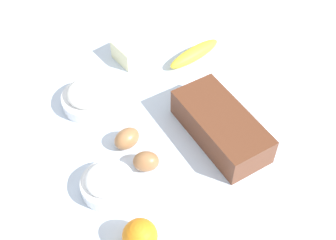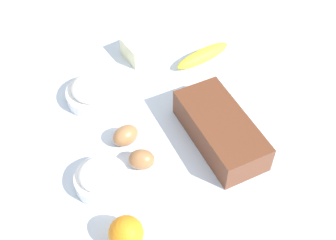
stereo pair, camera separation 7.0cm
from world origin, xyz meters
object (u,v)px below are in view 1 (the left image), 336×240
(banana, at_px, (194,54))
(orange_fruit, at_px, (140,236))
(sugar_bowl, at_px, (107,183))
(loaf_pan, at_px, (221,125))
(flour_bowl, at_px, (89,97))
(egg_beside_bowl, at_px, (146,161))
(butter_block, at_px, (128,53))
(egg_near_butter, at_px, (127,138))

(banana, bearing_deg, orange_fruit, -58.04)
(sugar_bowl, height_order, orange_fruit, orange_fruit)
(loaf_pan, distance_m, banana, 0.31)
(flour_bowl, relative_size, egg_beside_bowl, 2.37)
(flour_bowl, distance_m, butter_block, 0.21)
(flour_bowl, relative_size, butter_block, 1.70)
(loaf_pan, height_order, egg_beside_bowl, loaf_pan)
(sugar_bowl, relative_size, banana, 0.67)
(flour_bowl, distance_m, sugar_bowl, 0.29)
(sugar_bowl, distance_m, egg_near_butter, 0.14)
(banana, xyz_separation_m, orange_fruit, (0.33, -0.53, 0.02))
(butter_block, bearing_deg, banana, 46.88)
(banana, bearing_deg, sugar_bowl, -70.41)
(loaf_pan, height_order, egg_near_butter, loaf_pan)
(sugar_bowl, bearing_deg, flour_bowl, 149.93)
(egg_near_butter, relative_size, egg_beside_bowl, 1.10)
(egg_beside_bowl, bearing_deg, banana, 116.60)
(orange_fruit, xyz_separation_m, egg_near_butter, (-0.22, 0.16, -0.01))
(egg_near_butter, xyz_separation_m, egg_beside_bowl, (0.09, -0.01, -0.00))
(flour_bowl, distance_m, egg_beside_bowl, 0.27)
(flour_bowl, xyz_separation_m, egg_beside_bowl, (0.27, -0.04, -0.00))
(banana, bearing_deg, butter_block, -133.12)
(loaf_pan, bearing_deg, butter_block, -170.61)
(banana, relative_size, butter_block, 2.11)
(flour_bowl, distance_m, orange_fruit, 0.44)
(flour_bowl, relative_size, orange_fruit, 2.00)
(flour_bowl, height_order, egg_beside_bowl, flour_bowl)
(flour_bowl, height_order, orange_fruit, orange_fruit)
(egg_beside_bowl, bearing_deg, egg_near_butter, 170.78)
(loaf_pan, relative_size, butter_block, 3.36)
(sugar_bowl, xyz_separation_m, egg_beside_bowl, (0.02, 0.11, -0.00))
(banana, distance_m, egg_near_butter, 0.38)
(loaf_pan, height_order, butter_block, loaf_pan)
(butter_block, bearing_deg, egg_beside_bowl, -35.48)
(butter_block, xyz_separation_m, egg_beside_bowl, (0.33, -0.23, -0.00))
(egg_beside_bowl, bearing_deg, butter_block, 144.52)
(butter_block, bearing_deg, flour_bowl, -72.47)
(butter_block, distance_m, egg_near_butter, 0.33)
(orange_fruit, relative_size, egg_near_butter, 1.08)
(sugar_bowl, height_order, butter_block, sugar_bowl)
(egg_beside_bowl, bearing_deg, sugar_bowl, -98.85)
(banana, distance_m, orange_fruit, 0.62)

